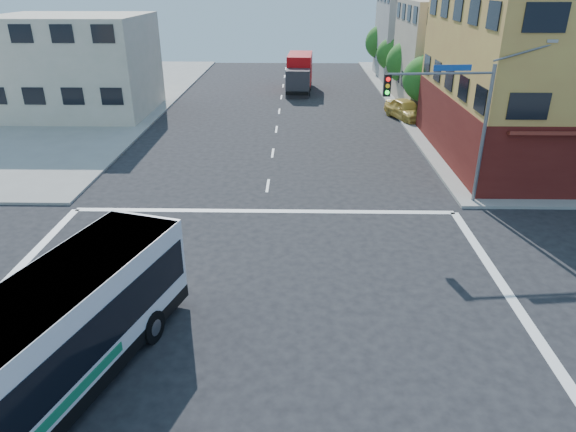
{
  "coord_description": "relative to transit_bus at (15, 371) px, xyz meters",
  "views": [
    {
      "loc": [
        1.69,
        -13.91,
        10.54
      ],
      "look_at": [
        1.3,
        5.41,
        1.63
      ],
      "focal_mm": 32.0,
      "sensor_mm": 36.0,
      "label": 1
    }
  ],
  "objects": [
    {
      "name": "box_truck",
      "position": [
        6.99,
        44.41,
        -0.06
      ],
      "size": [
        2.74,
        8.11,
        3.6
      ],
      "rotation": [
        0.0,
        0.0,
        -0.05
      ],
      "color": "#2A2A30",
      "rests_on": "ground"
    },
    {
      "name": "building_east_far",
      "position": [
        22.21,
        52.17,
        3.2
      ],
      "size": [
        12.06,
        10.06,
        10.0
      ],
      "color": "gray",
      "rests_on": "ground"
    },
    {
      "name": "building_west",
      "position": [
        -11.79,
        34.17,
        2.2
      ],
      "size": [
        12.06,
        10.06,
        8.0
      ],
      "color": "beige",
      "rests_on": "ground"
    },
    {
      "name": "street_tree_a",
      "position": [
        17.13,
        32.12,
        1.79
      ],
      "size": [
        3.6,
        3.6,
        5.53
      ],
      "color": "#372114",
      "rests_on": "ground"
    },
    {
      "name": "signal_mast_ne",
      "position": [
        14.31,
        14.81,
        3.18
      ],
      "size": [
        7.91,
        1.13,
        8.07
      ],
      "color": "slate",
      "rests_on": "ground"
    },
    {
      "name": "ground",
      "position": [
        5.23,
        4.19,
        -1.8
      ],
      "size": [
        120.0,
        120.0,
        0.0
      ],
      "primitive_type": "plane",
      "color": "black",
      "rests_on": "ground"
    },
    {
      "name": "street_tree_d",
      "position": [
        17.13,
        56.12,
        2.08
      ],
      "size": [
        4.0,
        4.0,
        6.03
      ],
      "color": "#372114",
      "rests_on": "ground"
    },
    {
      "name": "street_tree_c",
      "position": [
        17.13,
        48.12,
        1.66
      ],
      "size": [
        3.4,
        3.4,
        5.29
      ],
      "color": "#372114",
      "rests_on": "ground"
    },
    {
      "name": "building_east_near",
      "position": [
        22.21,
        38.17,
        2.7
      ],
      "size": [
        12.06,
        10.06,
        9.0
      ],
      "color": "tan",
      "rests_on": "ground"
    },
    {
      "name": "parked_car",
      "position": [
        15.8,
        32.58,
        -0.98
      ],
      "size": [
        3.34,
        5.2,
        1.65
      ],
      "primitive_type": "imported",
      "rotation": [
        0.0,
        0.0,
        0.31
      ],
      "color": "gold",
      "rests_on": "ground"
    },
    {
      "name": "transit_bus",
      "position": [
        0.0,
        0.0,
        0.0
      ],
      "size": [
        6.1,
        12.69,
        3.69
      ],
      "rotation": [
        0.0,
        0.0,
        -0.29
      ],
      "color": "black",
      "rests_on": "ground"
    },
    {
      "name": "street_tree_b",
      "position": [
        17.13,
        40.12,
        1.95
      ],
      "size": [
        3.8,
        3.8,
        5.79
      ],
      "color": "#372114",
      "rests_on": "ground"
    }
  ]
}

